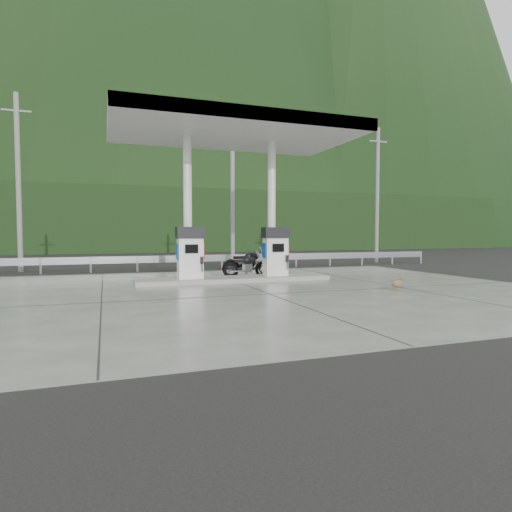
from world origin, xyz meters
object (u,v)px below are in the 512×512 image
object	(u,v)px
gas_pump_left	(190,253)
motorcycle_left	(249,264)
duck	(397,284)
motorcycle_right	(247,266)
gas_pump_right	(275,252)

from	to	relation	value
gas_pump_left	motorcycle_left	world-z (taller)	gas_pump_left
motorcycle_left	duck	world-z (taller)	motorcycle_left
gas_pump_left	motorcycle_left	bearing A→B (deg)	28.23
gas_pump_left	motorcycle_right	distance (m)	2.69
motorcycle_right	gas_pump_right	bearing A→B (deg)	-62.47
motorcycle_left	gas_pump_left	bearing A→B (deg)	-159.73
motorcycle_right	duck	size ratio (longest dim) A/B	3.62
gas_pump_left	gas_pump_right	distance (m)	3.20
gas_pump_right	motorcycle_left	bearing A→B (deg)	111.32
gas_pump_left	duck	xyz separation A→B (m)	(5.57, -4.00, -0.86)
motorcycle_left	motorcycle_right	size ratio (longest dim) A/B	1.16
gas_pump_left	motorcycle_left	distance (m)	3.05
duck	motorcycle_right	bearing A→B (deg)	107.45
motorcycle_right	duck	bearing A→B (deg)	-67.86
gas_pump_right	motorcycle_right	size ratio (longest dim) A/B	0.96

